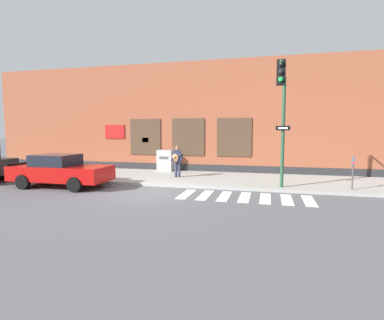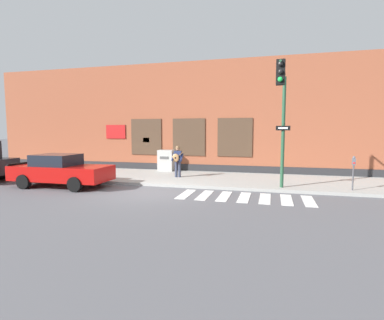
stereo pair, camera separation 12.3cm
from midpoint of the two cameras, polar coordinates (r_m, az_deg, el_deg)
ground_plane at (r=12.98m, az=-7.77°, el=-6.13°), size 160.00×160.00×0.00m
sidewalk at (r=16.48m, az=-2.67°, el=-3.35°), size 28.00×4.93×0.14m
building_backdrop at (r=20.59m, az=1.07°, el=7.78°), size 28.00×4.06×6.85m
crosswalk at (r=12.07m, az=10.21°, el=-7.02°), size 5.20×1.90×0.01m
red_car at (r=15.29m, az=-23.53°, el=-1.85°), size 4.61×2.01×1.53m
busker at (r=16.05m, az=-2.56°, el=0.10°), size 0.73×0.56×1.68m
traffic_light at (r=12.65m, az=17.08°, el=9.69°), size 0.67×2.71×4.98m
parking_meter at (r=14.19m, az=28.62°, el=-1.33°), size 0.13×0.11×1.44m
utility_box at (r=18.71m, az=-4.73°, el=-0.08°), size 0.95×0.71×1.30m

